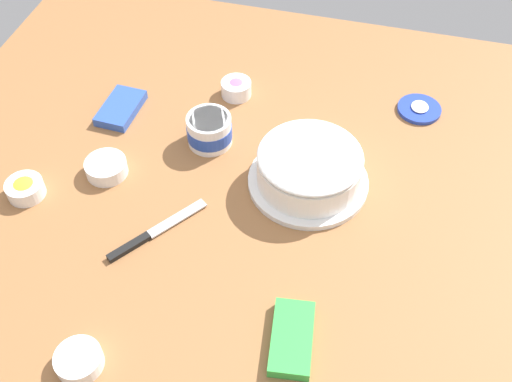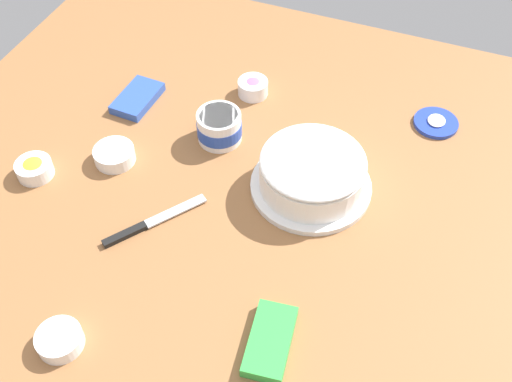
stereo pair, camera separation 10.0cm
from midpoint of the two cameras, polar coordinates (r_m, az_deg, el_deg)
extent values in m
plane|color=#936038|center=(1.31, -4.90, -2.04)|extent=(1.54, 1.54, 0.00)
cylinder|color=white|center=(1.35, 2.77, 0.83)|extent=(0.27, 0.27, 0.01)
cylinder|color=#DBB77A|center=(1.33, 2.83, 1.79)|extent=(0.21, 0.21, 0.05)
cylinder|color=white|center=(1.32, 2.84, 1.94)|extent=(0.23, 0.23, 0.06)
ellipsoid|color=white|center=(1.29, 2.90, 3.17)|extent=(0.23, 0.23, 0.04)
cylinder|color=white|center=(1.43, -6.38, 5.59)|extent=(0.10, 0.10, 0.07)
cylinder|color=#2347B2|center=(1.43, -6.36, 5.48)|extent=(0.11, 0.11, 0.03)
cylinder|color=white|center=(1.41, -6.49, 6.51)|extent=(0.09, 0.09, 0.01)
cylinder|color=#233DAD|center=(1.56, 13.23, 7.38)|extent=(0.11, 0.11, 0.01)
ellipsoid|color=white|center=(1.56, 13.28, 7.60)|extent=(0.05, 0.04, 0.01)
cube|color=silver|center=(1.30, -9.55, -2.63)|extent=(0.13, 0.10, 0.00)
cube|color=black|center=(1.28, -13.98, -5.21)|extent=(0.09, 0.07, 0.01)
cylinder|color=white|center=(1.16, -18.66, -14.89)|extent=(0.08, 0.08, 0.03)
cylinder|color=blue|center=(1.17, -18.65, -14.92)|extent=(0.07, 0.07, 0.01)
ellipsoid|color=blue|center=(1.16, -18.74, -14.76)|extent=(0.06, 0.06, 0.02)
cylinder|color=white|center=(1.56, -3.71, 9.46)|extent=(0.08, 0.08, 0.04)
cylinder|color=pink|center=(1.56, -3.72, 9.63)|extent=(0.06, 0.06, 0.01)
ellipsoid|color=pink|center=(1.55, -3.73, 9.82)|extent=(0.05, 0.05, 0.02)
cylinder|color=white|center=(1.43, -22.62, 0.10)|extent=(0.08, 0.08, 0.04)
cylinder|color=yellow|center=(1.43, -22.68, 0.22)|extent=(0.07, 0.07, 0.01)
ellipsoid|color=yellow|center=(1.42, -22.76, 0.40)|extent=(0.06, 0.06, 0.02)
cylinder|color=white|center=(1.42, -15.78, 2.04)|extent=(0.09, 0.09, 0.03)
cylinder|color=green|center=(1.42, -15.77, 2.00)|extent=(0.08, 0.08, 0.01)
ellipsoid|color=green|center=(1.41, -15.82, 2.19)|extent=(0.07, 0.07, 0.02)
cube|color=#2D51B2|center=(1.56, -14.32, 7.43)|extent=(0.14, 0.09, 0.02)
cube|color=green|center=(1.13, 0.78, -13.72)|extent=(0.15, 0.09, 0.02)
camera|label=1|loc=(0.05, -92.20, -2.57)|focal=42.85mm
camera|label=2|loc=(0.05, 87.80, 2.57)|focal=42.85mm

